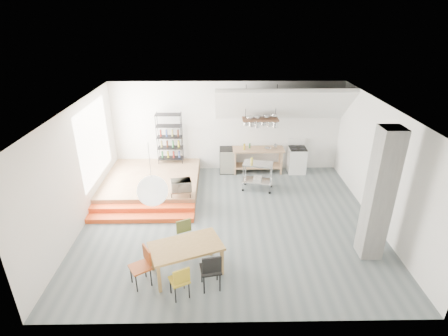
{
  "coord_description": "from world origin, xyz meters",
  "views": [
    {
      "loc": [
        -0.29,
        -8.29,
        5.43
      ],
      "look_at": [
        -0.15,
        0.8,
        1.25
      ],
      "focal_mm": 28.0,
      "sensor_mm": 36.0,
      "label": 1
    }
  ],
  "objects_px": {
    "stove": "(297,159)",
    "rolling_cart": "(258,173)",
    "mini_fridge": "(227,160)",
    "dining_table": "(186,248)"
  },
  "relations": [
    {
      "from": "stove",
      "to": "mini_fridge",
      "type": "distance_m",
      "value": 2.5
    },
    {
      "from": "rolling_cart",
      "to": "mini_fridge",
      "type": "distance_m",
      "value": 1.68
    },
    {
      "from": "dining_table",
      "to": "stove",
      "type": "bearing_deg",
      "value": 34.99
    },
    {
      "from": "stove",
      "to": "mini_fridge",
      "type": "bearing_deg",
      "value": 178.99
    },
    {
      "from": "stove",
      "to": "dining_table",
      "type": "relative_size",
      "value": 0.67
    },
    {
      "from": "rolling_cart",
      "to": "mini_fridge",
      "type": "xyz_separation_m",
      "value": [
        -0.96,
        1.37,
        -0.15
      ]
    },
    {
      "from": "rolling_cart",
      "to": "mini_fridge",
      "type": "height_order",
      "value": "rolling_cart"
    },
    {
      "from": "stove",
      "to": "rolling_cart",
      "type": "xyz_separation_m",
      "value": [
        -1.54,
        -1.33,
        0.12
      ]
    },
    {
      "from": "stove",
      "to": "rolling_cart",
      "type": "distance_m",
      "value": 2.04
    },
    {
      "from": "stove",
      "to": "rolling_cart",
      "type": "height_order",
      "value": "stove"
    }
  ]
}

